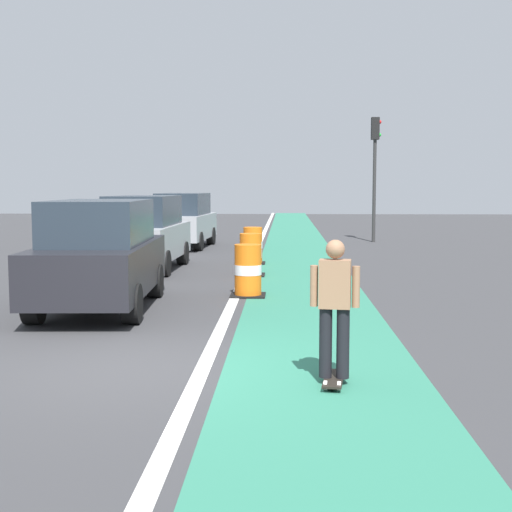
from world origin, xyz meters
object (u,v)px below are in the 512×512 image
(skateboarder_on_lane, at_px, (335,307))
(parked_suv_nearest, at_px, (100,254))
(traffic_barrel_back, at_px, (253,246))
(traffic_light_corner, at_px, (375,157))
(traffic_barrel_mid, at_px, (251,255))
(traffic_barrel_front, at_px, (248,271))
(parked_suv_second, at_px, (144,232))
(parked_suv_third, at_px, (183,220))

(skateboarder_on_lane, height_order, parked_suv_nearest, parked_suv_nearest)
(traffic_barrel_back, bearing_deg, traffic_light_corner, 61.26)
(parked_suv_nearest, relative_size, traffic_barrel_mid, 4.30)
(skateboarder_on_lane, bearing_deg, parked_suv_nearest, 129.57)
(traffic_light_corner, bearing_deg, traffic_barrel_front, -106.86)
(parked_suv_second, relative_size, traffic_barrel_back, 4.26)
(parked_suv_nearest, bearing_deg, traffic_barrel_mid, 63.28)
(parked_suv_third, bearing_deg, skateboarder_on_lane, -76.46)
(skateboarder_on_lane, distance_m, traffic_barrel_back, 12.85)
(skateboarder_on_lane, xyz_separation_m, traffic_barrel_front, (-1.35, 6.52, -0.38))
(parked_suv_nearest, height_order, traffic_barrel_mid, parked_suv_nearest)
(parked_suv_second, height_order, parked_suv_third, same)
(traffic_barrel_back, distance_m, traffic_light_corner, 10.08)
(skateboarder_on_lane, bearing_deg, traffic_light_corner, 81.67)
(traffic_barrel_front, bearing_deg, traffic_barrel_mid, 91.86)
(parked_suv_nearest, distance_m, traffic_barrel_mid, 5.72)
(parked_suv_third, relative_size, traffic_barrel_mid, 4.30)
(parked_suv_second, relative_size, traffic_barrel_mid, 4.26)
(traffic_light_corner, bearing_deg, traffic_barrel_mid, -112.06)
(skateboarder_on_lane, xyz_separation_m, parked_suv_third, (-4.40, 18.29, 0.12))
(parked_suv_nearest, distance_m, traffic_light_corner, 17.99)
(parked_suv_second, relative_size, traffic_barrel_front, 4.26)
(parked_suv_third, bearing_deg, traffic_barrel_mid, -70.55)
(traffic_barrel_front, distance_m, traffic_light_corner, 15.62)
(parked_suv_nearest, xyz_separation_m, traffic_light_corner, (7.12, 16.34, 2.47))
(parked_suv_second, xyz_separation_m, parked_suv_third, (0.04, 7.22, 0.00))
(traffic_barrel_back, relative_size, traffic_light_corner, 0.21)
(parked_suv_second, distance_m, traffic_barrel_back, 3.40)
(traffic_barrel_front, bearing_deg, skateboarder_on_lane, -78.34)
(parked_suv_nearest, bearing_deg, traffic_light_corner, 66.45)
(parked_suv_second, height_order, traffic_light_corner, traffic_light_corner)
(parked_suv_nearest, relative_size, parked_suv_second, 1.01)
(parked_suv_nearest, relative_size, parked_suv_third, 1.00)
(traffic_light_corner, bearing_deg, traffic_barrel_back, -118.74)
(traffic_barrel_front, bearing_deg, parked_suv_second, 124.22)
(parked_suv_second, relative_size, traffic_light_corner, 0.91)
(traffic_barrel_mid, xyz_separation_m, traffic_light_corner, (4.56, 11.25, 2.97))
(parked_suv_second, xyz_separation_m, traffic_barrel_mid, (2.99, -1.13, -0.50))
(parked_suv_second, height_order, traffic_barrel_front, parked_suv_second)
(parked_suv_nearest, distance_m, parked_suv_third, 13.44)
(skateboarder_on_lane, height_order, parked_suv_second, parked_suv_second)
(traffic_barrel_mid, height_order, traffic_barrel_back, same)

